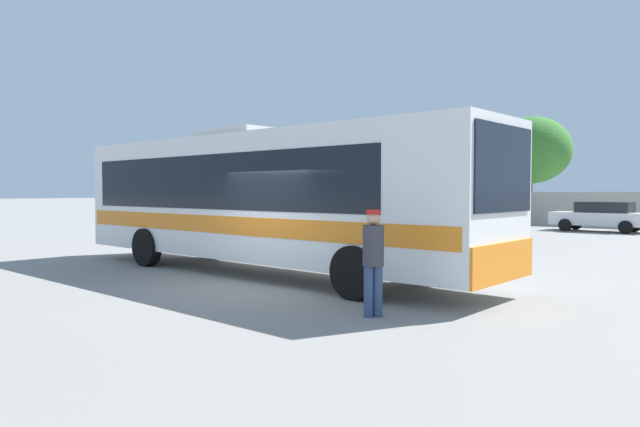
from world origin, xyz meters
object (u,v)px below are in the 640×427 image
at_px(roadside_tree_midleft, 531,150).
at_px(attendant_by_bus_door, 373,256).
at_px(parked_car_leftmost_dark_blue, 390,211).
at_px(parked_car_third_white, 601,216).
at_px(coach_bus_white_orange, 260,196).
at_px(roadside_tree_left, 442,150).
at_px(parked_car_second_grey, 486,213).

bearing_deg(roadside_tree_midleft, attendant_by_bus_door, -76.73).
relative_size(attendant_by_bus_door, roadside_tree_midleft, 0.25).
height_order(parked_car_leftmost_dark_blue, parked_car_third_white, parked_car_leftmost_dark_blue).
bearing_deg(roadside_tree_midleft, coach_bus_white_orange, -85.18).
height_order(coach_bus_white_orange, parked_car_leftmost_dark_blue, coach_bus_white_orange).
distance_m(coach_bus_white_orange, roadside_tree_midleft, 29.11).
distance_m(coach_bus_white_orange, roadside_tree_left, 32.23).
relative_size(attendant_by_bus_door, parked_car_third_white, 0.38).
relative_size(parked_car_leftmost_dark_blue, roadside_tree_midleft, 0.61).
height_order(coach_bus_white_orange, roadside_tree_midleft, roadside_tree_midleft).
relative_size(attendant_by_bus_door, parked_car_second_grey, 0.40).
bearing_deg(coach_bus_white_orange, parked_car_second_grey, 97.01).
height_order(attendant_by_bus_door, parked_car_second_grey, attendant_by_bus_door).
relative_size(coach_bus_white_orange, roadside_tree_midleft, 1.78).
distance_m(attendant_by_bus_door, roadside_tree_midleft, 32.44).
distance_m(parked_car_third_white, roadside_tree_midleft, 10.56).
distance_m(parked_car_second_grey, parked_car_third_white, 6.27).
distance_m(parked_car_third_white, roadside_tree_left, 16.88).
bearing_deg(parked_car_second_grey, roadside_tree_left, 128.71).
distance_m(attendant_by_bus_door, parked_car_second_grey, 25.40).
bearing_deg(attendant_by_bus_door, coach_bus_white_orange, 153.29).
bearing_deg(roadside_tree_midleft, parked_car_leftmost_dark_blue, -129.25).
relative_size(parked_car_leftmost_dark_blue, parked_car_third_white, 0.94).
height_order(parked_car_leftmost_dark_blue, roadside_tree_midleft, roadside_tree_midleft).
bearing_deg(parked_car_second_grey, coach_bus_white_orange, -82.99).
xyz_separation_m(parked_car_leftmost_dark_blue, parked_car_third_white, (12.34, 0.07, -0.01)).
relative_size(coach_bus_white_orange, parked_car_third_white, 2.73).
xyz_separation_m(coach_bus_white_orange, parked_car_third_white, (3.57, 21.17, -1.15)).
bearing_deg(parked_car_third_white, roadside_tree_midleft, 127.96).
bearing_deg(parked_car_third_white, coach_bus_white_orange, -99.56).
height_order(attendant_by_bus_door, parked_car_third_white, attendant_by_bus_door).
xyz_separation_m(parked_car_second_grey, parked_car_third_white, (6.24, -0.56, 0.01)).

